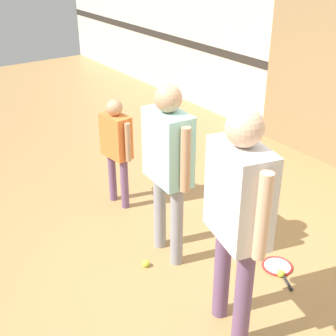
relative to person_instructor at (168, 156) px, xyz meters
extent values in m
plane|color=#A87F4C|center=(0.23, 0.05, -1.02)|extent=(16.00, 16.00, 0.00)
cylinder|color=gray|center=(-0.15, 0.01, -0.62)|extent=(0.12, 0.12, 0.79)
cylinder|color=gray|center=(0.15, -0.01, -0.62)|extent=(0.12, 0.12, 0.79)
cube|color=#99D8D1|center=(0.00, 0.00, 0.09)|extent=(0.48, 0.29, 0.63)
sphere|color=tan|center=(0.00, 0.00, 0.51)|extent=(0.23, 0.23, 0.23)
cylinder|color=tan|center=(-0.27, 0.02, 0.08)|extent=(0.08, 0.08, 0.56)
cylinder|color=tan|center=(0.27, -0.02, 0.08)|extent=(0.08, 0.08, 0.56)
cylinder|color=#6B4C70|center=(-1.18, 0.08, -0.73)|extent=(0.09, 0.09, 0.58)
cylinder|color=#6B4C70|center=(-0.96, 0.10, -0.73)|extent=(0.09, 0.09, 0.58)
cube|color=orange|center=(-1.07, 0.09, -0.21)|extent=(0.36, 0.23, 0.46)
sphere|color=tan|center=(-1.07, 0.09, 0.11)|extent=(0.17, 0.17, 0.17)
cylinder|color=tan|center=(-1.27, 0.07, -0.21)|extent=(0.06, 0.06, 0.41)
cylinder|color=tan|center=(-0.87, 0.11, -0.21)|extent=(0.06, 0.06, 0.41)
cylinder|color=#6B4C70|center=(1.19, -0.20, -0.59)|extent=(0.12, 0.12, 0.85)
cylinder|color=#6B4C70|center=(0.87, -0.11, -0.59)|extent=(0.12, 0.12, 0.85)
cube|color=silver|center=(1.03, -0.16, 0.17)|extent=(0.55, 0.39, 0.68)
sphere|color=#DBAD89|center=(1.03, -0.16, 0.63)|extent=(0.25, 0.25, 0.25)
cylinder|color=#DBAD89|center=(1.31, -0.23, 0.16)|extent=(0.09, 0.09, 0.60)
cylinder|color=#DBAD89|center=(0.74, -0.08, 0.16)|extent=(0.09, 0.09, 0.60)
torus|color=red|center=(0.74, 0.69, -1.01)|extent=(0.37, 0.37, 0.02)
cylinder|color=silver|center=(0.74, 0.69, -1.01)|extent=(0.24, 0.24, 0.01)
cylinder|color=black|center=(0.94, 0.60, -1.01)|extent=(0.18, 0.10, 0.02)
sphere|color=black|center=(1.03, 0.56, -1.01)|extent=(0.03, 0.03, 0.03)
sphere|color=#CCE038|center=(0.04, -0.28, -0.99)|extent=(0.07, 0.07, 0.07)
sphere|color=#CCE038|center=(0.85, 0.62, -0.99)|extent=(0.07, 0.07, 0.07)
camera|label=1|loc=(2.93, -2.08, 1.71)|focal=50.00mm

